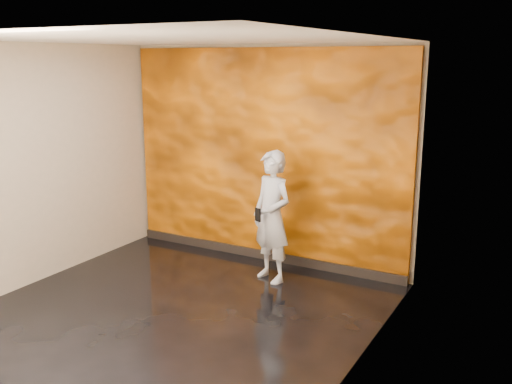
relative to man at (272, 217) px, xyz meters
name	(u,v)px	position (x,y,z in m)	size (l,w,h in m)	color
room	(171,184)	(-0.45, -1.33, 0.61)	(4.02, 4.02, 2.81)	black
feature_wall	(264,157)	(-0.45, 0.63, 0.59)	(3.90, 0.06, 2.75)	orange
baseboard	(262,254)	(-0.45, 0.59, -0.73)	(3.90, 0.04, 0.12)	black
man	(272,217)	(0.00, 0.00, 0.00)	(0.58, 0.38, 1.58)	#9C9FAB
phone	(258,215)	(-0.07, -0.22, 0.07)	(0.08, 0.02, 0.16)	black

